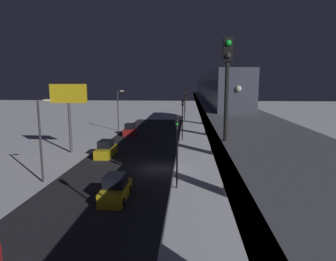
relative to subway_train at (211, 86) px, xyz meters
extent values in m
plane|color=white|center=(6.62, 19.13, -8.56)|extent=(240.00, 240.00, 0.00)
cube|color=#28282D|center=(10.63, 19.13, -8.56)|extent=(11.00, 85.11, 0.01)
cube|color=slate|center=(0.00, 19.13, -2.18)|extent=(5.00, 85.11, 0.80)
cube|color=#38383D|center=(2.38, 19.13, -2.18)|extent=(0.24, 83.41, 0.80)
cylinder|color=slate|center=(0.00, -16.33, -5.57)|extent=(1.40, 1.40, 5.98)
cylinder|color=slate|center=(0.00, -2.14, -5.57)|extent=(1.40, 1.40, 5.98)
cylinder|color=slate|center=(0.00, 12.04, -5.57)|extent=(1.40, 1.40, 5.98)
cylinder|color=slate|center=(0.00, 26.23, -5.57)|extent=(1.40, 1.40, 5.98)
cube|color=#4C5160|center=(0.00, 18.60, -0.08)|extent=(2.90, 18.00, 3.40)
cube|color=black|center=(0.00, 18.60, 0.33)|extent=(2.94, 16.20, 0.90)
cube|color=#4C5160|center=(0.00, 0.00, -0.08)|extent=(2.90, 18.00, 3.40)
cube|color=black|center=(0.00, 0.00, 0.33)|extent=(2.94, 16.20, 0.90)
cube|color=#4C5160|center=(0.00, -18.60, -0.08)|extent=(2.90, 18.00, 3.40)
cube|color=black|center=(0.00, -18.60, 0.33)|extent=(2.94, 16.20, 0.90)
sphere|color=white|center=(0.00, 27.65, 0.09)|extent=(0.44, 0.44, 0.44)
cylinder|color=black|center=(2.11, 37.90, -0.18)|extent=(0.16, 0.16, 3.20)
cube|color=black|center=(2.11, 37.90, 1.77)|extent=(0.36, 0.28, 0.90)
sphere|color=#19F23F|center=(2.11, 38.06, 2.00)|extent=(0.22, 0.22, 0.22)
sphere|color=#333333|center=(2.11, 38.06, 1.54)|extent=(0.22, 0.22, 0.22)
cube|color=gold|center=(9.23, 27.70, -8.01)|extent=(1.80, 4.27, 1.10)
cube|color=black|center=(9.23, 27.70, -7.02)|extent=(1.58, 2.05, 0.87)
cylinder|color=black|center=(10.09, 26.38, -8.24)|extent=(0.20, 0.64, 0.64)
cylinder|color=black|center=(8.38, 26.38, -8.24)|extent=(0.20, 0.64, 0.64)
cylinder|color=black|center=(10.09, 29.03, -8.24)|extent=(0.20, 0.64, 0.64)
cylinder|color=black|center=(8.38, 29.03, -8.24)|extent=(0.20, 0.64, 0.64)
cube|color=#A51E1E|center=(13.83, -1.52, -8.01)|extent=(1.80, 4.07, 1.10)
cube|color=black|center=(13.83, -1.52, -7.02)|extent=(1.58, 1.95, 0.87)
cube|color=gold|center=(13.83, 13.94, -8.01)|extent=(1.80, 4.67, 1.10)
cube|color=black|center=(13.83, 13.94, -7.02)|extent=(1.58, 2.24, 0.87)
cylinder|color=#2D2D2D|center=(4.53, 24.92, -5.81)|extent=(0.16, 0.16, 5.50)
cube|color=black|center=(4.53, 24.92, -2.61)|extent=(0.32, 0.32, 0.90)
sphere|color=black|center=(4.53, 25.10, -2.31)|extent=(0.20, 0.20, 0.20)
sphere|color=black|center=(4.53, 25.10, -2.61)|extent=(0.20, 0.20, 0.20)
sphere|color=#19E53F|center=(4.53, 25.10, -2.91)|extent=(0.20, 0.20, 0.20)
cylinder|color=#2D2D2D|center=(4.53, 3.01, -5.81)|extent=(0.16, 0.16, 5.50)
cube|color=black|center=(4.53, 3.01, -2.61)|extent=(0.32, 0.32, 0.90)
sphere|color=black|center=(4.53, 3.19, -2.31)|extent=(0.20, 0.20, 0.20)
sphere|color=yellow|center=(4.53, 3.19, -2.61)|extent=(0.20, 0.20, 0.20)
sphere|color=black|center=(4.53, 3.19, -2.91)|extent=(0.20, 0.20, 0.20)
cylinder|color=#2D2D2D|center=(4.53, -18.90, -5.81)|extent=(0.16, 0.16, 5.50)
cube|color=black|center=(4.53, -18.90, -2.61)|extent=(0.32, 0.32, 0.90)
sphere|color=black|center=(4.53, -18.72, -2.31)|extent=(0.20, 0.20, 0.20)
sphere|color=yellow|center=(4.53, -18.72, -2.61)|extent=(0.20, 0.20, 0.20)
sphere|color=black|center=(4.53, -18.72, -2.91)|extent=(0.20, 0.20, 0.20)
cylinder|color=#2D2D2D|center=(4.53, -40.81, -5.81)|extent=(0.16, 0.16, 5.50)
cube|color=black|center=(4.53, -40.81, -2.61)|extent=(0.32, 0.32, 0.90)
sphere|color=black|center=(4.53, -40.63, -2.31)|extent=(0.20, 0.20, 0.20)
sphere|color=yellow|center=(4.53, -40.63, -2.61)|extent=(0.20, 0.20, 0.20)
sphere|color=black|center=(4.53, -40.63, -2.91)|extent=(0.20, 0.20, 0.20)
cylinder|color=#4C4C51|center=(18.93, 12.39, -5.31)|extent=(0.36, 0.36, 6.50)
cube|color=yellow|center=(18.93, 12.39, -0.86)|extent=(4.80, 0.30, 2.40)
cylinder|color=#38383D|center=(16.93, 24.13, -4.81)|extent=(0.20, 0.20, 7.50)
ellipsoid|color=#F4E5B2|center=(16.13, 24.13, -1.06)|extent=(0.90, 0.44, 0.30)
cylinder|color=#38383D|center=(16.93, -5.87, -4.81)|extent=(0.20, 0.20, 7.50)
ellipsoid|color=#F4E5B2|center=(16.13, -5.87, -1.06)|extent=(0.90, 0.44, 0.30)
camera|label=1|loc=(3.59, 49.76, 0.53)|focal=31.96mm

